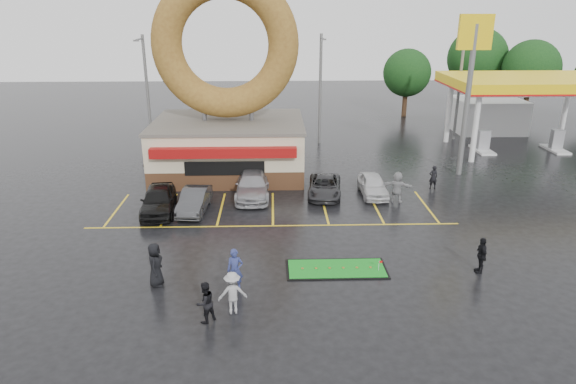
{
  "coord_description": "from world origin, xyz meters",
  "views": [
    {
      "loc": [
        0.06,
        -21.74,
        11.05
      ],
      "look_at": [
        0.78,
        2.62,
        2.2
      ],
      "focal_mm": 32.0,
      "sensor_mm": 36.0,
      "label": 1
    }
  ],
  "objects_px": {
    "car_grey": "(325,186)",
    "person_blue": "(235,270)",
    "car_dgrey": "(194,200)",
    "streetlight_left": "(147,89)",
    "person_cameraman": "(481,255)",
    "streetlight_mid": "(320,87)",
    "car_black": "(158,200)",
    "car_silver": "(252,185)",
    "dumpster": "(160,173)",
    "donut_shop": "(228,109)",
    "car_white": "(373,185)",
    "putting_green": "(336,269)",
    "streetlight_right": "(460,84)",
    "gas_station": "(509,99)",
    "shell_sign": "(471,66)"
  },
  "relations": [
    {
      "from": "car_grey",
      "to": "person_cameraman",
      "type": "xyz_separation_m",
      "value": [
        5.89,
        -9.91,
        0.23
      ]
    },
    {
      "from": "car_white",
      "to": "putting_green",
      "type": "xyz_separation_m",
      "value": [
        -3.37,
        -9.52,
        -0.61
      ]
    },
    {
      "from": "putting_green",
      "to": "donut_shop",
      "type": "bearing_deg",
      "value": 111.89
    },
    {
      "from": "car_dgrey",
      "to": "car_grey",
      "type": "bearing_deg",
      "value": 21.53
    },
    {
      "from": "car_silver",
      "to": "car_dgrey",
      "type": "bearing_deg",
      "value": -144.22
    },
    {
      "from": "streetlight_left",
      "to": "dumpster",
      "type": "bearing_deg",
      "value": -74.46
    },
    {
      "from": "car_silver",
      "to": "person_blue",
      "type": "xyz_separation_m",
      "value": [
        -0.31,
        -11.09,
        0.19
      ]
    },
    {
      "from": "donut_shop",
      "to": "streetlight_left",
      "type": "bearing_deg",
      "value": 135.22
    },
    {
      "from": "car_black",
      "to": "dumpster",
      "type": "height_order",
      "value": "car_black"
    },
    {
      "from": "shell_sign",
      "to": "car_grey",
      "type": "distance_m",
      "value": 12.57
    },
    {
      "from": "streetlight_right",
      "to": "car_silver",
      "type": "distance_m",
      "value": 22.53
    },
    {
      "from": "car_silver",
      "to": "person_cameraman",
      "type": "height_order",
      "value": "person_cameraman"
    },
    {
      "from": "streetlight_mid",
      "to": "car_white",
      "type": "height_order",
      "value": "streetlight_mid"
    },
    {
      "from": "streetlight_left",
      "to": "streetlight_right",
      "type": "relative_size",
      "value": 1.0
    },
    {
      "from": "car_dgrey",
      "to": "person_blue",
      "type": "height_order",
      "value": "person_blue"
    },
    {
      "from": "streetlight_mid",
      "to": "person_blue",
      "type": "distance_m",
      "value": 24.96
    },
    {
      "from": "car_grey",
      "to": "person_blue",
      "type": "relative_size",
      "value": 2.32
    },
    {
      "from": "streetlight_mid",
      "to": "putting_green",
      "type": "relative_size",
      "value": 2.01
    },
    {
      "from": "streetlight_mid",
      "to": "person_cameraman",
      "type": "xyz_separation_m",
      "value": [
        5.1,
        -22.83,
        -3.96
      ]
    },
    {
      "from": "streetlight_left",
      "to": "car_grey",
      "type": "xyz_separation_m",
      "value": [
        13.2,
        -11.92,
        -4.19
      ]
    },
    {
      "from": "donut_shop",
      "to": "gas_station",
      "type": "xyz_separation_m",
      "value": [
        23.0,
        7.97,
        -0.77
      ]
    },
    {
      "from": "person_cameraman",
      "to": "person_blue",
      "type": "bearing_deg",
      "value": -80.49
    },
    {
      "from": "car_silver",
      "to": "car_white",
      "type": "height_order",
      "value": "car_silver"
    },
    {
      "from": "streetlight_right",
      "to": "car_grey",
      "type": "bearing_deg",
      "value": -132.6
    },
    {
      "from": "streetlight_right",
      "to": "car_black",
      "type": "bearing_deg",
      "value": -143.87
    },
    {
      "from": "streetlight_left",
      "to": "dumpster",
      "type": "relative_size",
      "value": 5.0
    },
    {
      "from": "streetlight_left",
      "to": "streetlight_right",
      "type": "bearing_deg",
      "value": 4.4
    },
    {
      "from": "shell_sign",
      "to": "car_black",
      "type": "xyz_separation_m",
      "value": [
        -19.46,
        -6.48,
        -6.62
      ]
    },
    {
      "from": "car_dgrey",
      "to": "car_grey",
      "type": "distance_m",
      "value": 8.02
    },
    {
      "from": "gas_station",
      "to": "streetlight_mid",
      "type": "relative_size",
      "value": 1.52
    },
    {
      "from": "putting_green",
      "to": "car_dgrey",
      "type": "bearing_deg",
      "value": 135.51
    },
    {
      "from": "car_dgrey",
      "to": "car_silver",
      "type": "distance_m",
      "value": 3.99
    },
    {
      "from": "car_silver",
      "to": "person_blue",
      "type": "bearing_deg",
      "value": -91.94
    },
    {
      "from": "donut_shop",
      "to": "putting_green",
      "type": "height_order",
      "value": "donut_shop"
    },
    {
      "from": "car_black",
      "to": "streetlight_left",
      "type": "bearing_deg",
      "value": 98.34
    },
    {
      "from": "car_silver",
      "to": "donut_shop",
      "type": "bearing_deg",
      "value": 109.13
    },
    {
      "from": "streetlight_mid",
      "to": "car_black",
      "type": "height_order",
      "value": "streetlight_mid"
    },
    {
      "from": "donut_shop",
      "to": "putting_green",
      "type": "bearing_deg",
      "value": -68.11
    },
    {
      "from": "car_silver",
      "to": "dumpster",
      "type": "height_order",
      "value": "car_silver"
    },
    {
      "from": "streetlight_mid",
      "to": "car_black",
      "type": "bearing_deg",
      "value": -124.2
    },
    {
      "from": "putting_green",
      "to": "car_black",
      "type": "bearing_deg",
      "value": 142.84
    },
    {
      "from": "gas_station",
      "to": "person_blue",
      "type": "relative_size",
      "value": 7.48
    },
    {
      "from": "shell_sign",
      "to": "streetlight_mid",
      "type": "xyz_separation_m",
      "value": [
        -9.0,
        8.92,
        -2.6
      ]
    },
    {
      "from": "shell_sign",
      "to": "dumpster",
      "type": "height_order",
      "value": "shell_sign"
    },
    {
      "from": "car_silver",
      "to": "car_white",
      "type": "bearing_deg",
      "value": -0.2
    },
    {
      "from": "car_white",
      "to": "putting_green",
      "type": "height_order",
      "value": "car_white"
    },
    {
      "from": "car_grey",
      "to": "car_dgrey",
      "type": "bearing_deg",
      "value": -156.09
    },
    {
      "from": "streetlight_right",
      "to": "shell_sign",
      "type": "bearing_deg",
      "value": -106.83
    },
    {
      "from": "donut_shop",
      "to": "streetlight_right",
      "type": "xyz_separation_m",
      "value": [
        19.0,
        8.95,
        0.32
      ]
    },
    {
      "from": "donut_shop",
      "to": "car_white",
      "type": "relative_size",
      "value": 3.57
    }
  ]
}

